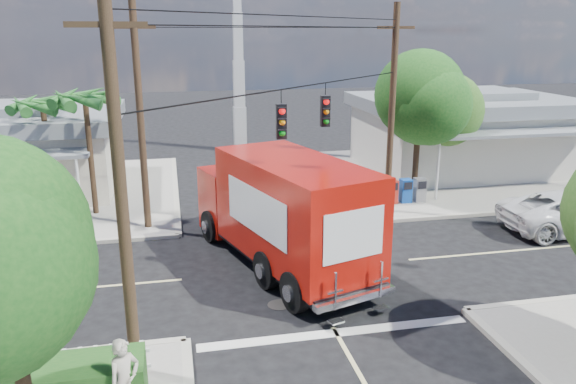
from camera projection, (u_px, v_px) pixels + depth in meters
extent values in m
plane|color=black|center=(300.00, 269.00, 19.24)|extent=(120.00, 120.00, 0.00)
cube|color=gray|center=(445.00, 174.00, 31.74)|extent=(14.00, 14.00, 0.14)
cube|color=#AEA99A|center=(326.00, 180.00, 30.35)|extent=(0.25, 14.00, 0.14)
cube|color=#AEA99A|center=(518.00, 211.00, 25.16)|extent=(14.00, 0.25, 0.14)
cube|color=gray|center=(30.00, 197.00, 27.37)|extent=(14.00, 14.00, 0.14)
cube|color=#AEA99A|center=(176.00, 189.00, 28.76)|extent=(0.25, 14.00, 0.14)
cube|color=beige|center=(256.00, 191.00, 28.63)|extent=(0.12, 12.00, 0.01)
cube|color=beige|center=(557.00, 247.00, 21.22)|extent=(12.00, 0.12, 0.01)
cube|color=silver|center=(336.00, 333.00, 15.19)|extent=(7.50, 0.40, 0.01)
cube|color=beige|center=(463.00, 139.00, 32.49)|extent=(11.00, 8.00, 3.40)
cube|color=slate|center=(466.00, 103.00, 31.92)|extent=(11.80, 8.80, 0.70)
cube|color=slate|center=(467.00, 94.00, 31.78)|extent=(6.05, 4.40, 0.50)
cube|color=slate|center=(515.00, 133.00, 27.55)|extent=(9.90, 1.80, 0.15)
cylinder|color=silver|center=(438.00, 170.00, 26.32)|extent=(0.12, 0.12, 2.90)
cube|color=beige|center=(11.00, 158.00, 28.12)|extent=(10.00, 8.00, 3.20)
cube|color=slate|center=(6.00, 119.00, 27.58)|extent=(10.80, 8.80, 0.70)
cube|color=slate|center=(4.00, 109.00, 27.44)|extent=(5.50, 4.40, 0.50)
cylinder|color=silver|center=(79.00, 188.00, 23.62)|extent=(0.12, 0.12, 2.70)
cube|color=silver|center=(240.00, 129.00, 37.72)|extent=(0.80, 0.80, 3.00)
cube|color=silver|center=(239.00, 84.00, 36.88)|extent=(0.70, 0.70, 3.00)
cube|color=silver|center=(238.00, 37.00, 36.05)|extent=(0.60, 0.60, 3.00)
cylinder|color=#422D1C|center=(21.00, 366.00, 10.24)|extent=(0.28, 0.28, 3.71)
sphere|color=#154C16|center=(3.00, 247.00, 9.60)|extent=(3.71, 3.71, 3.71)
sphere|color=#154C16|center=(22.00, 259.00, 9.42)|extent=(3.25, 3.25, 3.25)
cylinder|color=#422D1C|center=(416.00, 156.00, 26.45)|extent=(0.28, 0.28, 4.10)
sphere|color=#154C16|center=(420.00, 101.00, 25.74)|extent=(4.10, 4.10, 4.10)
sphere|color=#154C16|center=(410.00, 96.00, 25.78)|extent=(3.33, 3.33, 3.33)
sphere|color=#154C16|center=(429.00, 105.00, 25.56)|extent=(3.58, 3.58, 3.58)
cylinder|color=#422D1C|center=(445.00, 150.00, 29.11)|extent=(0.28, 0.28, 3.58)
sphere|color=#2C5B1A|center=(448.00, 106.00, 28.48)|extent=(3.58, 3.58, 3.58)
sphere|color=#2C5B1A|center=(439.00, 102.00, 28.53)|extent=(2.91, 2.91, 2.91)
sphere|color=#2C5B1A|center=(457.00, 109.00, 28.30)|extent=(3.14, 3.14, 3.14)
cylinder|color=#422D1C|center=(91.00, 157.00, 24.06)|extent=(0.24, 0.24, 5.00)
cone|color=#266826|center=(107.00, 96.00, 23.52)|extent=(0.50, 2.06, 0.98)
cone|color=#266826|center=(101.00, 94.00, 24.11)|extent=(1.92, 1.68, 0.98)
cone|color=#266826|center=(83.00, 94.00, 24.13)|extent=(2.12, 0.95, 0.98)
cone|color=#266826|center=(66.00, 96.00, 23.55)|extent=(1.34, 2.07, 0.98)
cone|color=#266826|center=(62.00, 98.00, 22.81)|extent=(1.34, 2.07, 0.98)
cone|color=#266826|center=(76.00, 99.00, 22.48)|extent=(2.12, 0.95, 0.98)
cone|color=#266826|center=(97.00, 98.00, 22.79)|extent=(1.92, 1.68, 0.98)
cylinder|color=#422D1C|center=(49.00, 157.00, 25.13)|extent=(0.24, 0.24, 4.60)
cone|color=#266826|center=(64.00, 102.00, 24.64)|extent=(0.50, 2.06, 0.98)
cone|color=#266826|center=(59.00, 101.00, 25.24)|extent=(1.92, 1.68, 0.98)
cone|color=#266826|center=(41.00, 101.00, 25.25)|extent=(2.12, 0.95, 0.98)
cone|color=#266826|center=(24.00, 102.00, 24.67)|extent=(1.34, 2.07, 0.98)
cone|color=#266826|center=(20.00, 105.00, 23.94)|extent=(1.34, 2.07, 0.98)
cone|color=#266826|center=(33.00, 106.00, 23.60)|extent=(2.12, 0.95, 0.98)
cone|color=#266826|center=(53.00, 105.00, 23.91)|extent=(1.92, 1.68, 0.98)
cylinder|color=#473321|center=(121.00, 194.00, 12.07)|extent=(0.28, 0.28, 9.00)
cube|color=#473321|center=(106.00, 24.00, 11.09)|extent=(1.60, 0.12, 0.12)
cylinder|color=#473321|center=(392.00, 113.00, 23.91)|extent=(0.28, 0.28, 9.00)
cube|color=#473321|center=(396.00, 27.00, 22.94)|extent=(1.60, 0.12, 0.12)
cylinder|color=#473321|center=(141.00, 121.00, 21.84)|extent=(0.28, 0.28, 9.00)
cube|color=#473321|center=(134.00, 27.00, 20.87)|extent=(1.60, 0.12, 0.12)
cylinder|color=black|center=(301.00, 86.00, 17.51)|extent=(10.43, 10.43, 0.04)
cube|color=black|center=(281.00, 121.00, 16.87)|extent=(0.30, 0.24, 1.05)
sphere|color=red|center=(282.00, 111.00, 16.64)|extent=(0.20, 0.20, 0.20)
cube|color=black|center=(325.00, 111.00, 19.03)|extent=(0.30, 0.24, 1.05)
sphere|color=red|center=(326.00, 102.00, 18.81)|extent=(0.20, 0.20, 0.20)
cube|color=silver|center=(12.00, 381.00, 12.29)|extent=(5.94, 0.05, 0.08)
cube|color=silver|center=(9.00, 365.00, 12.18)|extent=(5.94, 0.05, 0.08)
cube|color=silver|center=(143.00, 360.00, 12.80)|extent=(0.09, 0.06, 1.00)
cube|color=#B6291C|center=(391.00, 192.00, 26.02)|extent=(0.50, 0.50, 1.10)
cube|color=#0F429F|center=(406.00, 191.00, 26.16)|extent=(0.50, 0.50, 1.10)
cube|color=slate|center=(419.00, 190.00, 26.30)|extent=(0.50, 0.50, 1.10)
cube|color=black|center=(280.00, 247.00, 19.54)|extent=(5.07, 9.09, 0.28)
cube|color=#B3130A|center=(239.00, 198.00, 22.14)|extent=(3.13, 2.62, 2.46)
cube|color=black|center=(230.00, 183.00, 22.68)|extent=(2.32, 0.97, 1.06)
cube|color=silver|center=(229.00, 210.00, 23.20)|extent=(2.49, 0.90, 0.39)
cube|color=#B3130A|center=(295.00, 209.00, 18.23)|extent=(4.61, 7.03, 3.24)
cube|color=white|center=(331.00, 198.00, 18.85)|extent=(1.23, 3.85, 1.45)
cube|color=white|center=(255.00, 211.00, 17.51)|extent=(1.23, 3.85, 1.45)
cube|color=white|center=(354.00, 235.00, 15.45)|extent=(1.93, 0.62, 1.45)
cube|color=silver|center=(355.00, 298.00, 15.84)|extent=(2.64, 1.07, 0.20)
cube|color=silver|center=(335.00, 292.00, 15.22)|extent=(0.50, 0.21, 1.12)
cube|color=silver|center=(381.00, 280.00, 15.96)|extent=(0.50, 0.21, 1.12)
cylinder|color=black|center=(211.00, 226.00, 21.65)|extent=(0.71, 1.28, 1.23)
cylinder|color=black|center=(270.00, 216.00, 22.86)|extent=(0.71, 1.28, 1.23)
cylinder|color=black|center=(295.00, 292.00, 16.22)|extent=(0.71, 1.28, 1.23)
cylinder|color=black|center=(366.00, 274.00, 17.43)|extent=(0.71, 1.28, 1.23)
imported|color=silver|center=(574.00, 212.00, 22.67)|extent=(5.96, 2.90, 1.63)
imported|color=beige|center=(125.00, 381.00, 11.35)|extent=(0.80, 0.75, 1.84)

